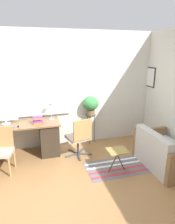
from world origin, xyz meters
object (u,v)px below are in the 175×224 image
Objects in this scene: office_chair_swivel at (79,137)px; potted_plant at (91,104)px; desk_lamp at (51,107)px; book_stack at (38,120)px; desk_chair_wooden at (3,149)px; folding_stool at (117,152)px; keyboard at (4,128)px; monitor at (5,114)px; mouse at (18,126)px; couch_loveseat at (164,154)px; plant_stand at (91,119)px.

office_chair_swivel is 0.91m from potted_plant.
desk_lamp is 1.95× the size of book_stack.
book_stack is at bearing 42.14° from desk_chair_wooden.
book_stack is 0.46× the size of folding_stool.
book_stack is 0.89m from desk_chair_wooden.
desk_lamp reaches higher than office_chair_swivel.
office_chair_swivel is (1.53, 0.14, 0.00)m from desk_chair_wooden.
folding_stool is at bearing -24.70° from keyboard.
potted_plant reaches higher than folding_stool.
office_chair_swivel is at bearing 17.26° from desk_chair_wooden.
book_stack is at bearing 7.14° from keyboard.
potted_plant is (0.96, 0.12, -0.04)m from desk_lamp.
folding_stool is (2.04, -1.19, -0.57)m from monitor.
monitor is 1.92m from potted_plant.
desk_chair_wooden is at bearing -135.68° from mouse.
potted_plant is at bearing 4.75° from monitor.
folding_stool is at bearing -30.27° from monitor.
monitor is 1.26× the size of desk_lamp.
potted_plant is (1.96, 0.72, 0.56)m from desk_chair_wooden.
book_stack is 0.24× the size of desk_chair_wooden.
monitor is at bearing -29.40° from office_chair_swivel.
potted_plant is (-1.09, 1.45, 0.74)m from couch_loveseat.
desk_chair_wooden is at bearing 76.61° from couch_loveseat.
desk_lamp reaches higher than folding_stool.
monitor is 7.72× the size of mouse.
couch_loveseat is 0.98m from folding_stool.
keyboard reaches higher than folding_stool.
plant_stand is (-1.09, 1.45, 0.37)m from couch_loveseat.
desk_lamp is at bearing -54.80° from office_chair_swivel.
office_chair_swivel is 1.19× the size of plant_stand.
monitor is 1.13× the size of folding_stool.
office_chair_swivel is 1.96× the size of potted_plant.
mouse is 0.14× the size of potted_plant.
desk_lamp is at bearing 33.50° from book_stack.
couch_loveseat is at bearing -53.12° from plant_stand.
mouse is at bearing 69.70° from couch_loveseat.
keyboard is at bearing 70.90° from couch_loveseat.
desk_lamp is 0.89× the size of potted_plant.
mouse reaches higher than plant_stand.
monitor is 0.59× the size of desk_chair_wooden.
potted_plant reaches higher than mouse.
book_stack is 0.46× the size of potted_plant.
book_stack is 2.67m from couch_loveseat.
desk_lamp is 0.47× the size of desk_chair_wooden.
office_chair_swivel is (1.23, -0.15, -0.31)m from mouse.
monitor is 0.32m from keyboard.
book_stack is at bearing 64.36° from couch_loveseat.
desk_chair_wooden is (-0.03, -0.32, -0.31)m from keyboard.
folding_stool is at bearing 112.12° from office_chair_swivel.
desk_lamp is at bearing 24.18° from mouse.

